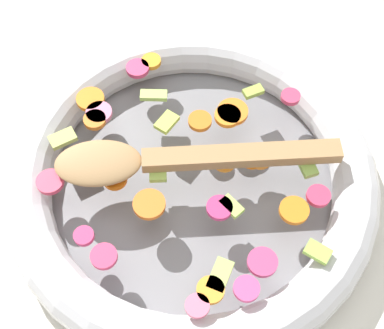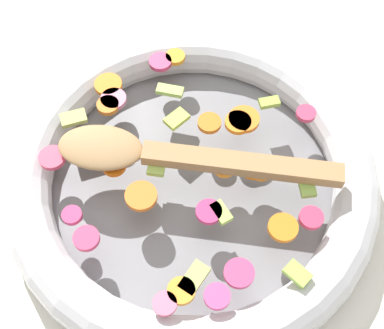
% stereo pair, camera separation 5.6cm
% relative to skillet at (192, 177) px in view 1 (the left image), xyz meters
% --- Properties ---
extents(ground_plane, '(4.00, 4.00, 0.00)m').
position_rel_skillet_xyz_m(ground_plane, '(0.00, 0.00, -0.02)').
color(ground_plane, silver).
extents(skillet, '(0.41, 0.41, 0.05)m').
position_rel_skillet_xyz_m(skillet, '(0.00, 0.00, 0.00)').
color(skillet, slate).
rests_on(skillet, ground_plane).
extents(chopped_vegetables, '(0.30, 0.32, 0.01)m').
position_rel_skillet_xyz_m(chopped_vegetables, '(-0.01, -0.00, 0.03)').
color(chopped_vegetables, orange).
rests_on(chopped_vegetables, skillet).
extents(wooden_spoon, '(0.27, 0.20, 0.01)m').
position_rel_skillet_xyz_m(wooden_spoon, '(-0.02, 0.01, 0.04)').
color(wooden_spoon, '#A87F51').
rests_on(wooden_spoon, chopped_vegetables).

